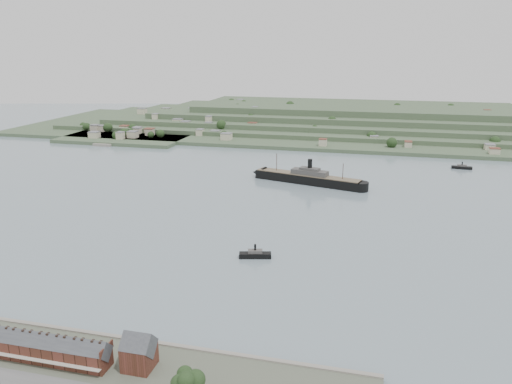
% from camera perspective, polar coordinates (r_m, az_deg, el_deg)
% --- Properties ---
extents(ground, '(1400.00, 1400.00, 0.00)m').
position_cam_1_polar(ground, '(334.90, -4.65, -2.86)').
color(ground, slate).
rests_on(ground, ground).
extents(terrace_row, '(55.60, 9.80, 11.07)m').
position_cam_1_polar(terrace_row, '(201.38, -23.68, -15.87)').
color(terrace_row, '#452418').
rests_on(terrace_row, ground).
extents(gabled_building, '(10.40, 10.18, 14.09)m').
position_cam_1_polar(gabled_building, '(185.10, -13.24, -17.36)').
color(gabled_building, '#452418').
rests_on(gabled_building, ground).
extents(far_peninsula, '(760.00, 309.00, 30.00)m').
position_cam_1_polar(far_peninsula, '(703.20, 7.92, 8.14)').
color(far_peninsula, '#3B5136').
rests_on(far_peninsula, ground).
extents(steamship, '(102.27, 37.25, 24.98)m').
position_cam_1_polar(steamship, '(417.16, 5.57, 1.64)').
color(steamship, black).
rests_on(steamship, ground).
extents(tugboat, '(17.84, 8.65, 7.76)m').
position_cam_1_polar(tugboat, '(270.58, -0.10, -7.14)').
color(tugboat, black).
rests_on(tugboat, ground).
extents(ferry_west, '(15.87, 9.76, 5.77)m').
position_cam_1_polar(ferry_west, '(633.89, -18.62, 5.60)').
color(ferry_west, black).
rests_on(ferry_west, ground).
extents(ferry_east, '(18.43, 6.31, 6.80)m').
position_cam_1_polar(ferry_east, '(502.86, 22.46, 2.64)').
color(ferry_east, black).
rests_on(ferry_east, ground).
extents(fig_tree, '(10.44, 9.04, 11.65)m').
position_cam_1_polar(fig_tree, '(167.31, -7.83, -20.73)').
color(fig_tree, '#3E271C').
rests_on(fig_tree, ground).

